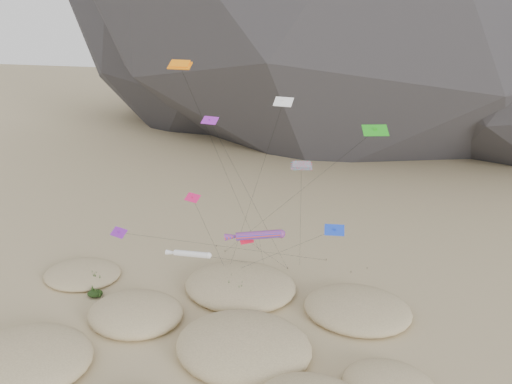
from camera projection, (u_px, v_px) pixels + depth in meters
The scene contains 9 objects.
ground at pixel (210, 367), 52.47m from camera, with size 500.00×500.00×0.00m, color #CCB789.
dunes at pixel (212, 337), 56.14m from camera, with size 52.10×36.48×3.89m.
dune_grass at pixel (214, 337), 55.97m from camera, with size 42.79×25.70×1.50m.
kite_stakes at pixel (281, 262), 73.74m from camera, with size 23.53×7.88×0.30m.
rainbow_tube_kite at pixel (256, 235), 56.31m from camera, with size 6.87×14.73×12.15m.
white_tube_kite at pixel (190, 254), 57.53m from camera, with size 6.86×16.06×9.41m.
orange_parafoil at pixel (181, 68), 55.19m from camera, with size 6.56×15.78×30.13m.
multi_parafoil at pixel (301, 167), 57.47m from camera, with size 2.81×10.99×18.94m.
delta_kites at pixel (269, 177), 57.04m from camera, with size 31.04×20.12×26.02m.
Camera 1 is at (15.75, -40.13, 35.46)m, focal length 35.00 mm.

